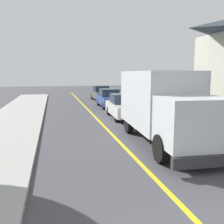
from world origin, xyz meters
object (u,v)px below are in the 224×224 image
object	(u,v)px
box_truck	(163,103)
parked_car_near	(123,107)
parked_car_mid	(109,99)
stop_sign	(189,95)
parked_van_across	(160,103)
parked_car_far	(101,93)

from	to	relation	value
box_truck	parked_car_near	bearing A→B (deg)	90.18
parked_car_mid	stop_sign	bearing A→B (deg)	-73.36
parked_car_mid	parked_van_across	distance (m)	5.44
parked_car_far	parked_car_mid	bearing A→B (deg)	-93.38
parked_car_near	parked_car_mid	size ratio (longest dim) A/B	1.01
parked_van_across	stop_sign	distance (m)	4.81
parked_car_near	parked_car_mid	bearing A→B (deg)	87.21
box_truck	parked_car_far	xyz separation A→B (m)	(0.62, 18.38, -0.97)
parked_car_near	parked_car_mid	world-z (taller)	same
parked_car_mid	box_truck	bearing A→B (deg)	-91.22
parked_car_near	box_truck	bearing A→B (deg)	-89.82
parked_car_mid	parked_van_across	world-z (taller)	same
parked_car_near	parked_car_far	xyz separation A→B (m)	(0.65, 11.92, 0.00)
parked_car_far	parked_van_across	distance (m)	11.01
parked_car_near	stop_sign	size ratio (longest dim) A/B	1.68
parked_car_far	parked_van_across	xyz separation A→B (m)	(2.66, -10.68, 0.00)
box_truck	parked_car_near	size ratio (longest dim) A/B	1.63
stop_sign	box_truck	bearing A→B (deg)	-134.98
parked_car_near	parked_car_mid	xyz separation A→B (m)	(0.28, 5.76, 0.00)
box_truck	parked_car_far	size ratio (longest dim) A/B	1.63
stop_sign	parked_car_mid	bearing A→B (deg)	106.64
box_truck	stop_sign	bearing A→B (deg)	45.02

